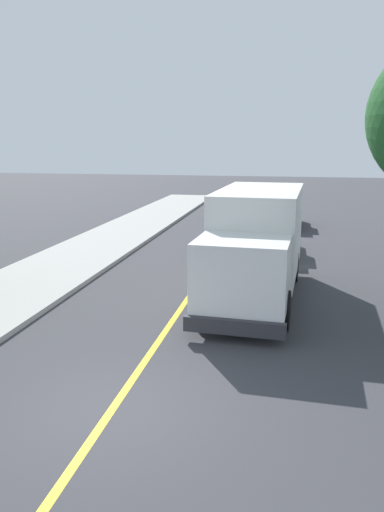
# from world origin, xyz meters

# --- Properties ---
(ground_plane) EXTENTS (120.00, 120.00, 0.00)m
(ground_plane) POSITION_xyz_m (0.00, 0.00, 0.00)
(ground_plane) COLOR #38383D
(centre_line_yellow) EXTENTS (0.16, 56.00, 0.01)m
(centre_line_yellow) POSITION_xyz_m (0.00, 10.00, 0.00)
(centre_line_yellow) COLOR gold
(centre_line_yellow) RESTS_ON ground
(box_truck) EXTENTS (2.75, 7.29, 3.20)m
(box_truck) POSITION_xyz_m (1.95, 7.23, 1.77)
(box_truck) COLOR silver
(box_truck) RESTS_ON ground
(parked_car_near) EXTENTS (1.83, 4.41, 1.67)m
(parked_car_near) POSITION_xyz_m (2.05, 13.51, 0.79)
(parked_car_near) COLOR silver
(parked_car_near) RESTS_ON ground
(parked_car_mid) EXTENTS (1.81, 4.41, 1.67)m
(parked_car_mid) POSITION_xyz_m (2.44, 20.55, 0.79)
(parked_car_mid) COLOR black
(parked_car_mid) RESTS_ON ground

